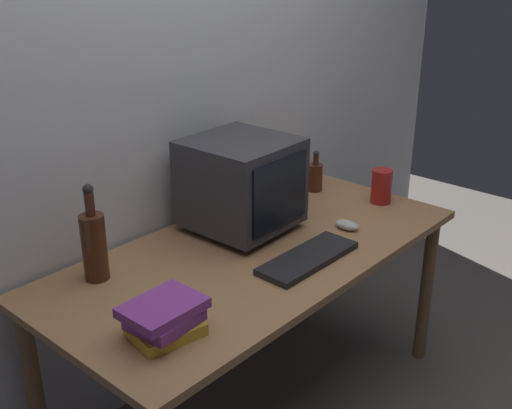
# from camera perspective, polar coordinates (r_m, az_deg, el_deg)

# --- Properties ---
(ground_plane) EXTENTS (6.00, 6.00, 0.00)m
(ground_plane) POSITION_cam_1_polar(r_m,az_deg,el_deg) (2.76, -0.00, -17.84)
(ground_plane) COLOR #56514C
(back_wall) EXTENTS (4.00, 0.08, 2.50)m
(back_wall) POSITION_cam_1_polar(r_m,az_deg,el_deg) (2.49, -8.05, 9.81)
(back_wall) COLOR silver
(back_wall) RESTS_ON ground
(desk) EXTENTS (1.66, 0.80, 0.74)m
(desk) POSITION_cam_1_polar(r_m,az_deg,el_deg) (2.39, -0.00, -5.81)
(desk) COLOR #9E7047
(desk) RESTS_ON ground
(crt_monitor) EXTENTS (0.39, 0.40, 0.37)m
(crt_monitor) POSITION_cam_1_polar(r_m,az_deg,el_deg) (2.44, -1.35, 1.90)
(crt_monitor) COLOR #333338
(crt_monitor) RESTS_ON desk
(keyboard) EXTENTS (0.42, 0.15, 0.02)m
(keyboard) POSITION_cam_1_polar(r_m,az_deg,el_deg) (2.27, 4.75, -4.87)
(keyboard) COLOR black
(keyboard) RESTS_ON desk
(computer_mouse) EXTENTS (0.07, 0.10, 0.04)m
(computer_mouse) POSITION_cam_1_polar(r_m,az_deg,el_deg) (2.53, 8.28, -1.85)
(computer_mouse) COLOR beige
(computer_mouse) RESTS_ON desk
(bottle_tall) EXTENTS (0.08, 0.08, 0.34)m
(bottle_tall) POSITION_cam_1_polar(r_m,az_deg,el_deg) (2.16, -14.52, -3.50)
(bottle_tall) COLOR #472314
(bottle_tall) RESTS_ON desk
(bottle_short) EXTENTS (0.07, 0.07, 0.19)m
(bottle_short) POSITION_cam_1_polar(r_m,az_deg,el_deg) (2.89, 5.42, 2.61)
(bottle_short) COLOR #472314
(bottle_short) RESTS_ON desk
(book_stack) EXTENTS (0.23, 0.19, 0.11)m
(book_stack) POSITION_cam_1_polar(r_m,az_deg,el_deg) (1.86, -8.33, -10.22)
(book_stack) COLOR gold
(book_stack) RESTS_ON desk
(metal_canister) EXTENTS (0.09, 0.09, 0.15)m
(metal_canister) POSITION_cam_1_polar(r_m,az_deg,el_deg) (2.79, 11.34, 1.64)
(metal_canister) COLOR #A51E19
(metal_canister) RESTS_ON desk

